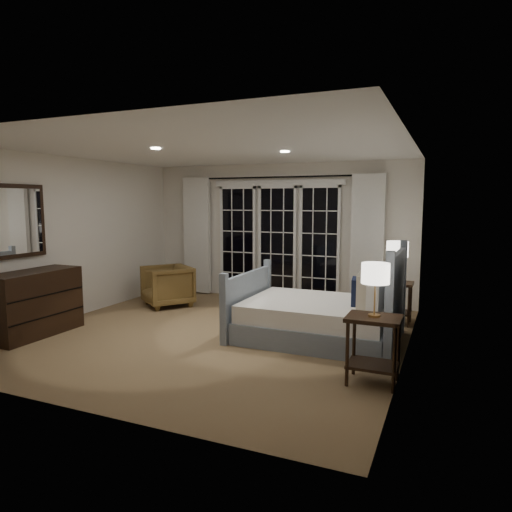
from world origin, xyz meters
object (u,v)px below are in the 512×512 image
at_px(lamp_left, 375,274).
at_px(armchair, 167,286).
at_px(bed, 322,316).
at_px(nightstand_right, 396,296).
at_px(nightstand_left, 373,339).
at_px(dresser, 34,303).
at_px(lamp_right, 397,250).

distance_m(lamp_left, armchair, 4.43).
relative_size(bed, nightstand_right, 3.29).
height_order(bed, nightstand_left, bed).
distance_m(bed, dresser, 3.90).
xyz_separation_m(nightstand_right, dresser, (-4.45, -2.55, 0.03)).
bearing_deg(lamp_right, lamp_left, -88.80).
xyz_separation_m(bed, armchair, (-2.99, 0.83, 0.04)).
bearing_deg(lamp_right, nightstand_right, 180.00).
bearing_deg(dresser, nightstand_left, 1.37).
bearing_deg(bed, nightstand_left, -55.68).
xyz_separation_m(nightstand_left, lamp_right, (-0.05, 2.44, 0.66)).
relative_size(nightstand_left, lamp_left, 1.29).
bearing_deg(armchair, nightstand_right, 42.80).
xyz_separation_m(nightstand_left, lamp_left, (0.00, -0.00, 0.65)).
distance_m(nightstand_left, dresser, 4.51).
xyz_separation_m(armchair, dresser, (-0.66, -2.19, 0.09)).
relative_size(lamp_left, lamp_right, 0.88).
distance_m(bed, lamp_right, 1.64).
xyz_separation_m(nightstand_left, nightstand_right, (-0.05, 2.44, -0.04)).
height_order(armchair, dresser, dresser).
xyz_separation_m(lamp_left, dresser, (-4.51, -0.11, -0.67)).
bearing_deg(nightstand_left, armchair, 151.60).
bearing_deg(lamp_right, bed, -124.09).
bearing_deg(armchair, bed, 21.93).
relative_size(lamp_left, armchair, 0.68).
relative_size(lamp_left, dresser, 0.43).
bearing_deg(dresser, armchair, 73.18).
relative_size(armchair, dresser, 0.62).
relative_size(bed, nightstand_left, 3.01).
distance_m(lamp_left, lamp_right, 2.44).
relative_size(nightstand_left, armchair, 0.88).
height_order(lamp_left, dresser, lamp_left).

